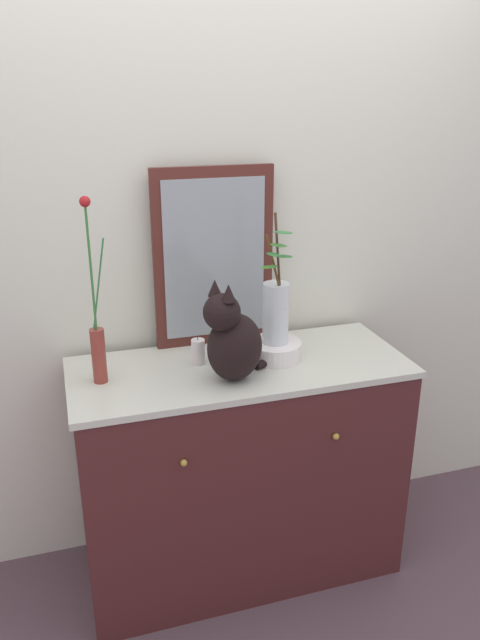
% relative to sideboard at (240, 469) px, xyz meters
% --- Properties ---
extents(ground_plane, '(6.00, 6.00, 0.00)m').
position_rel_sideboard_xyz_m(ground_plane, '(0.00, 0.00, -0.47)').
color(ground_plane, '#58434B').
extents(wall_back, '(4.40, 0.08, 2.60)m').
position_rel_sideboard_xyz_m(wall_back, '(0.00, 0.34, 0.83)').
color(wall_back, silver).
rests_on(wall_back, ground_plane).
extents(sideboard, '(1.28, 0.54, 0.93)m').
position_rel_sideboard_xyz_m(sideboard, '(0.00, 0.00, 0.00)').
color(sideboard, '#481F1F').
rests_on(sideboard, ground_plane).
extents(mirror_leaning, '(0.48, 0.03, 0.71)m').
position_rel_sideboard_xyz_m(mirror_leaning, '(-0.03, 0.24, 0.82)').
color(mirror_leaning, '#4F211C').
rests_on(mirror_leaning, sideboard).
extents(cat_sitting, '(0.36, 0.24, 0.38)m').
position_rel_sideboard_xyz_m(cat_sitting, '(-0.06, -0.11, 0.62)').
color(cat_sitting, black).
rests_on(cat_sitting, sideboard).
extents(vase_slim_green, '(0.08, 0.05, 0.66)m').
position_rel_sideboard_xyz_m(vase_slim_green, '(-0.51, 0.01, 0.63)').
color(vase_slim_green, maroon).
rests_on(vase_slim_green, sideboard).
extents(bowl_porcelain, '(0.20, 0.20, 0.07)m').
position_rel_sideboard_xyz_m(bowl_porcelain, '(0.15, 0.02, 0.50)').
color(bowl_porcelain, white).
rests_on(bowl_porcelain, sideboard).
extents(vase_glass_clear, '(0.13, 0.15, 0.50)m').
position_rel_sideboard_xyz_m(vase_glass_clear, '(0.15, 0.02, 0.66)').
color(vase_glass_clear, silver).
rests_on(vase_glass_clear, bowl_porcelain).
extents(candle_pillar, '(0.05, 0.05, 0.11)m').
position_rel_sideboard_xyz_m(candle_pillar, '(-0.15, 0.06, 0.51)').
color(candle_pillar, silver).
rests_on(candle_pillar, sideboard).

